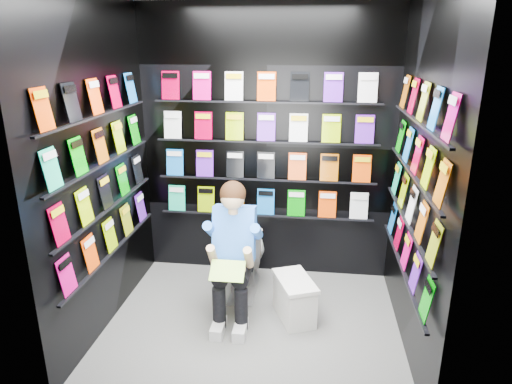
# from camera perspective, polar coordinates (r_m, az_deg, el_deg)

# --- Properties ---
(floor) EXTENTS (2.40, 2.40, 0.00)m
(floor) POSITION_cam_1_polar(r_m,az_deg,el_deg) (3.96, -0.44, -16.28)
(floor) COLOR slate
(floor) RESTS_ON ground
(wall_back) EXTENTS (2.40, 0.04, 2.60)m
(wall_back) POSITION_cam_1_polar(r_m,az_deg,el_deg) (4.36, 1.31, 5.74)
(wall_back) COLOR black
(wall_back) RESTS_ON floor
(wall_front) EXTENTS (2.40, 0.04, 2.60)m
(wall_front) POSITION_cam_1_polar(r_m,az_deg,el_deg) (2.46, -3.67, -4.28)
(wall_front) COLOR black
(wall_front) RESTS_ON floor
(wall_left) EXTENTS (0.04, 2.00, 2.60)m
(wall_left) POSITION_cam_1_polar(r_m,az_deg,el_deg) (3.75, -19.01, 2.66)
(wall_left) COLOR black
(wall_left) RESTS_ON floor
(wall_right) EXTENTS (0.04, 2.00, 2.60)m
(wall_right) POSITION_cam_1_polar(r_m,az_deg,el_deg) (3.45, 19.68, 1.29)
(wall_right) COLOR black
(wall_right) RESTS_ON floor
(comics_back) EXTENTS (2.10, 0.06, 1.37)m
(comics_back) POSITION_cam_1_polar(r_m,az_deg,el_deg) (4.33, 1.27, 5.72)
(comics_back) COLOR #B9570A
(comics_back) RESTS_ON wall_back
(comics_left) EXTENTS (0.06, 1.70, 1.37)m
(comics_left) POSITION_cam_1_polar(r_m,az_deg,el_deg) (3.73, -18.60, 2.73)
(comics_left) COLOR #B9570A
(comics_left) RESTS_ON wall_left
(comics_right) EXTENTS (0.06, 1.70, 1.37)m
(comics_right) POSITION_cam_1_polar(r_m,az_deg,el_deg) (3.44, 19.20, 1.40)
(comics_right) COLOR #B9570A
(comics_right) RESTS_ON wall_right
(toilet) EXTENTS (0.42, 0.75, 0.73)m
(toilet) POSITION_cam_1_polar(r_m,az_deg,el_deg) (4.28, -1.69, -7.78)
(toilet) COLOR white
(toilet) RESTS_ON floor
(longbox) EXTENTS (0.39, 0.50, 0.33)m
(longbox) POSITION_cam_1_polar(r_m,az_deg,el_deg) (3.98, 4.82, -13.32)
(longbox) COLOR white
(longbox) RESTS_ON floor
(longbox_lid) EXTENTS (0.42, 0.53, 0.03)m
(longbox_lid) POSITION_cam_1_polar(r_m,az_deg,el_deg) (3.88, 4.89, -11.02)
(longbox_lid) COLOR white
(longbox_lid) RESTS_ON longbox
(reader) EXTENTS (0.47, 0.69, 1.26)m
(reader) POSITION_cam_1_polar(r_m,az_deg,el_deg) (3.78, -2.64, -5.27)
(reader) COLOR blue
(reader) RESTS_ON toilet
(held_comic) EXTENTS (0.27, 0.16, 0.11)m
(held_comic) POSITION_cam_1_polar(r_m,az_deg,el_deg) (3.54, -3.59, -9.81)
(held_comic) COLOR green
(held_comic) RESTS_ON reader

